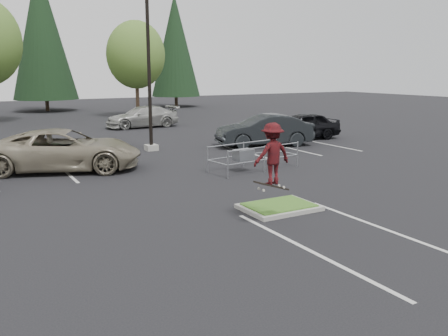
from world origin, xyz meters
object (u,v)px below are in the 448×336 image
light_pole (149,61)px  conif_c (175,45)px  car_l_tan (62,150)px  skateboarder (272,154)px  cart_corral (246,155)px  car_r_black (302,126)px  car_r_charc (264,130)px  decid_c (136,57)px  car_far_silver (142,117)px  conif_b (42,32)px

light_pole → conif_c: size_ratio=0.81×
car_l_tan → conif_c: bearing=-9.8°
light_pole → skateboarder: bearing=-96.6°
car_l_tan → cart_corral: bearing=-99.1°
car_r_black → light_pole: bearing=-86.1°
light_pole → car_r_charc: bearing=-15.0°
decid_c → car_r_charc: bearing=-88.5°
skateboarder → car_far_silver: size_ratio=0.35×
conif_c → cart_corral: conif_c is taller
cart_corral → decid_c: bearing=72.5°
conif_c → car_l_tan: bearing=-121.3°
light_pole → cart_corral: light_pole is taller
light_pole → car_far_silver: light_pole is taller
skateboarder → cart_corral: bearing=-115.7°
conif_c → car_far_silver: conif_c is taller
conif_c → car_r_charc: conif_c is taller
conif_b → car_far_silver: 20.13m
decid_c → car_r_charc: decid_c is taller
light_pole → skateboarder: light_pole is taller
conif_b → car_r_charc: conif_b is taller
decid_c → conif_b: 12.51m
conif_b → car_r_charc: 31.58m
light_pole → car_far_silver: (3.11, 10.00, -3.79)m
decid_c → conif_c: bearing=50.4°
cart_corral → skateboarder: skateboarder is taller
conif_b → cart_corral: (2.06, -35.29, -7.16)m
cart_corral → car_l_tan: bearing=141.0°
conif_b → car_r_charc: (6.50, -30.11, -6.98)m
conif_c → skateboarder: size_ratio=6.67×
conif_c → car_l_tan: size_ratio=2.02×
conif_c → car_r_charc: 30.65m
skateboarder → car_r_black: bearing=-130.7°
decid_c → car_l_tan: decid_c is taller
cart_corral → conif_c: bearing=62.4°
car_l_tan → car_far_silver: car_l_tan is taller
car_r_charc → car_far_silver: car_r_charc is taller
decid_c → car_far_silver: decid_c is taller
cart_corral → car_far_silver: (1.55, 16.79, 0.08)m
decid_c → conif_b: conif_b is taller
car_r_charc → decid_c: bearing=-164.6°
light_pole → conif_b: conif_b is taller
car_far_silver → conif_c: bearing=147.5°
decid_c → conif_b: bearing=119.3°
decid_c → cart_corral: decid_c is taller
skateboarder → car_r_charc: skateboarder is taller
car_l_tan → car_far_silver: (8.11, 12.92, -0.09)m
light_pole → car_r_charc: light_pole is taller
cart_corral → car_r_charc: size_ratio=0.77×
skateboarder → car_r_charc: 13.68m
skateboarder → car_r_charc: size_ratio=0.36×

